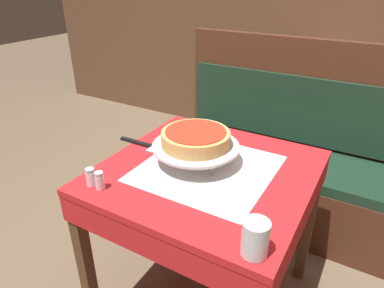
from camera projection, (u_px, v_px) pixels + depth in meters
The scene contains 11 objects.
dining_table_front at pixel (207, 187), 1.43m from camera, with size 0.82×0.82×0.76m.
dining_table_rear at pixel (328, 97), 2.52m from camera, with size 0.67×0.67×0.75m.
booth_bench at pixel (290, 172), 2.18m from camera, with size 1.58×0.50×1.12m.
back_wall_panel at pixel (325, 9), 2.72m from camera, with size 6.00×0.04×2.40m, color brown.
pizza_pan_stand at pixel (196, 147), 1.40m from camera, with size 0.36×0.36×0.08m.
deep_dish_pizza at pixel (196, 138), 1.38m from camera, with size 0.28×0.28×0.06m.
pizza_server at pixel (146, 145), 1.56m from camera, with size 0.27×0.08×0.01m.
water_glass_near at pixel (255, 238), 0.95m from camera, with size 0.08×0.08×0.11m.
salt_shaker at pixel (91, 177), 1.26m from camera, with size 0.04×0.04×0.07m.
pepper_shaker at pixel (100, 181), 1.24m from camera, with size 0.03×0.03×0.07m.
condiment_caddy at pixel (344, 79), 2.41m from camera, with size 0.12×0.12×0.14m.
Camera 1 is at (0.54, -1.06, 1.47)m, focal length 32.00 mm.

